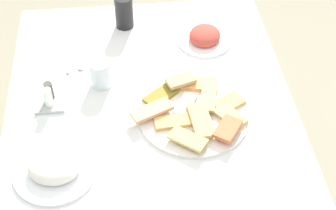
{
  "coord_description": "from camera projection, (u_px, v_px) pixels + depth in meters",
  "views": [
    {
      "loc": [
        -1.1,
        0.06,
        1.86
      ],
      "look_at": [
        -0.02,
        -0.05,
        0.76
      ],
      "focal_mm": 54.41,
      "sensor_mm": 36.0,
      "label": 1
    }
  ],
  "objects": [
    {
      "name": "fork",
      "position": [
        84.0,
        54.0,
        1.76
      ],
      "size": [
        0.17,
        0.04,
        0.0
      ],
      "primitive_type": "cube",
      "rotation": [
        0.0,
        0.0,
        -0.13
      ],
      "color": "silver",
      "rests_on": "paper_napkin"
    },
    {
      "name": "salad_plate_rice",
      "position": [
        55.0,
        168.0,
        1.39
      ],
      "size": [
        0.23,
        0.23,
        0.06
      ],
      "color": "white",
      "rests_on": "dining_table"
    },
    {
      "name": "salad_plate_greens",
      "position": [
        205.0,
        37.0,
        1.8
      ],
      "size": [
        0.19,
        0.19,
        0.06
      ],
      "color": "white",
      "rests_on": "dining_table"
    },
    {
      "name": "condiment_caddy",
      "position": [
        50.0,
        99.0,
        1.57
      ],
      "size": [
        0.09,
        0.09,
        0.08
      ],
      "color": "#B2B2B7",
      "rests_on": "dining_table"
    },
    {
      "name": "paper_napkin",
      "position": [
        79.0,
        55.0,
        1.76
      ],
      "size": [
        0.17,
        0.17,
        0.0
      ],
      "primitive_type": "cube",
      "rotation": [
        0.0,
        0.0,
        0.3
      ],
      "color": "white",
      "rests_on": "dining_table"
    },
    {
      "name": "soda_can",
      "position": [
        124.0,
        12.0,
        1.84
      ],
      "size": [
        0.08,
        0.08,
        0.12
      ],
      "primitive_type": "cylinder",
      "rotation": [
        0.0,
        0.0,
        1.35
      ],
      "color": "black",
      "rests_on": "dining_table"
    },
    {
      "name": "spoon",
      "position": [
        73.0,
        54.0,
        1.75
      ],
      "size": [
        0.2,
        0.05,
        0.0
      ],
      "primitive_type": "cube",
      "rotation": [
        0.0,
        0.0,
        -0.17
      ],
      "color": "silver",
      "rests_on": "paper_napkin"
    },
    {
      "name": "drinking_glass",
      "position": [
        101.0,
        74.0,
        1.62
      ],
      "size": [
        0.07,
        0.07,
        0.09
      ],
      "primitive_type": "cylinder",
      "color": "silver",
      "rests_on": "dining_table"
    },
    {
      "name": "dining_table",
      "position": [
        152.0,
        126.0,
        1.63
      ],
      "size": [
        1.15,
        0.9,
        0.73
      ],
      "color": "white",
      "rests_on": "ground_plane"
    },
    {
      "name": "pide_platter",
      "position": [
        194.0,
        112.0,
        1.55
      ],
      "size": [
        0.34,
        0.36,
        0.04
      ],
      "color": "white",
      "rests_on": "dining_table"
    }
  ]
}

